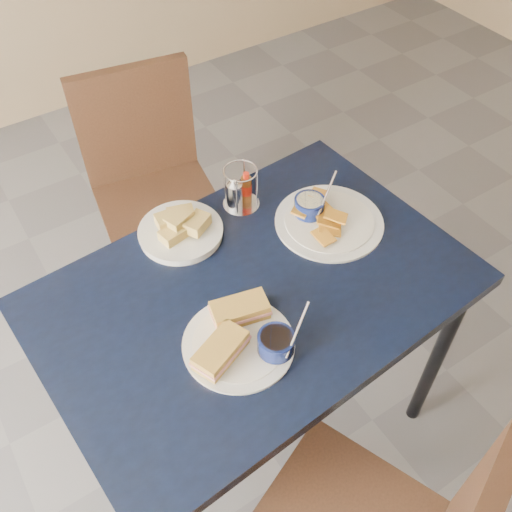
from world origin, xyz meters
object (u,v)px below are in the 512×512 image
sandwich_plate (242,337)px  bread_basket (181,229)px  condiment_caddy (239,191)px  dining_table (255,304)px  plantain_plate (323,217)px  chair_far (146,175)px

sandwich_plate → bread_basket: sandwich_plate is taller
condiment_caddy → dining_table: bearing=-114.8°
condiment_caddy → plantain_plate: bearing=-48.3°
plantain_plate → condiment_caddy: condiment_caddy is taller
dining_table → bread_basket: bearing=104.5°
dining_table → sandwich_plate: bearing=-133.2°
dining_table → plantain_plate: plantain_plate is taller
dining_table → plantain_plate: bearing=18.6°
chair_far → sandwich_plate: size_ratio=3.03×
bread_basket → condiment_caddy: (0.21, 0.02, 0.03)m
plantain_plate → condiment_caddy: 0.26m
chair_far → plantain_plate: (0.26, -0.73, 0.24)m
chair_far → bread_basket: bearing=-102.1°
plantain_plate → dining_table: bearing=-161.4°
dining_table → chair_far: (0.05, 0.83, -0.15)m
sandwich_plate → plantain_plate: size_ratio=0.95×
plantain_plate → sandwich_plate: bearing=-151.6°
chair_far → sandwich_plate: (-0.17, -0.96, 0.25)m
dining_table → sandwich_plate: 0.20m
plantain_plate → condiment_caddy: (-0.17, 0.19, 0.04)m
chair_far → sandwich_plate: chair_far is taller
dining_table → sandwich_plate: size_ratio=3.90×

